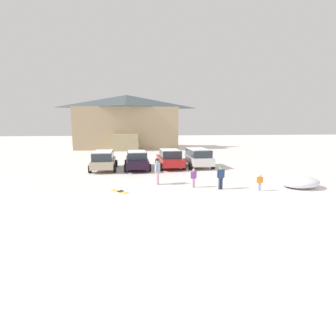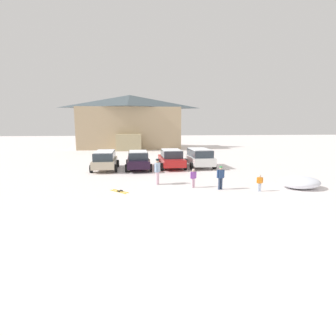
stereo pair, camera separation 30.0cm
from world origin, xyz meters
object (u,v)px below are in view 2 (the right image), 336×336
at_px(skier_child_in_purple_jacket, 193,177).
at_px(pair_of_skis, 120,191).
at_px(skier_adult_in_blue_parka, 157,170).
at_px(skier_teen_in_navy_coat, 221,176).
at_px(ski_lodge, 130,122).
at_px(skier_child_in_orange_jacket, 260,182).
at_px(parked_beige_suv, 105,160).
at_px(parked_red_sedan, 171,158).
at_px(parked_black_sedan, 138,160).
at_px(parked_white_suv, 199,157).
at_px(plowed_snow_pile, 300,182).

height_order(skier_child_in_purple_jacket, pair_of_skis, skier_child_in_purple_jacket).
bearing_deg(skier_adult_in_blue_parka, skier_teen_in_navy_coat, -25.21).
bearing_deg(ski_lodge, skier_child_in_orange_jacket, -74.13).
bearing_deg(parked_beige_suv, skier_teen_in_navy_coat, -45.27).
height_order(ski_lodge, skier_teen_in_navy_coat, ski_lodge).
bearing_deg(parked_red_sedan, skier_adult_in_blue_parka, -104.47).
bearing_deg(ski_lodge, skier_child_in_purple_jacket, -80.46).
relative_size(ski_lodge, skier_child_in_purple_jacket, 14.12).
distance_m(skier_child_in_orange_jacket, skier_teen_in_navy_coat, 2.24).
bearing_deg(parked_black_sedan, pair_of_skis, -97.78).
distance_m(parked_white_suv, skier_child_in_orange_jacket, 9.06).
distance_m(parked_red_sedan, parked_white_suv, 2.58).
height_order(parked_red_sedan, pair_of_skis, parked_red_sedan).
height_order(parked_beige_suv, parked_white_suv, parked_white_suv).
bearing_deg(skier_teen_in_navy_coat, parked_red_sedan, 103.52).
xyz_separation_m(skier_child_in_purple_jacket, skier_child_in_orange_jacket, (3.62, -1.32, -0.10)).
xyz_separation_m(skier_child_in_orange_jacket, plowed_snow_pile, (2.79, 0.50, -0.20)).
bearing_deg(skier_adult_in_blue_parka, ski_lodge, 95.48).
xyz_separation_m(parked_black_sedan, plowed_snow_pile, (9.79, -8.02, -0.44)).
height_order(skier_adult_in_blue_parka, skier_child_in_orange_jacket, skier_adult_in_blue_parka).
distance_m(skier_adult_in_blue_parka, skier_teen_in_navy_coat, 4.02).
height_order(skier_teen_in_navy_coat, pair_of_skis, skier_teen_in_navy_coat).
bearing_deg(pair_of_skis, parked_black_sedan, 82.22).
bearing_deg(skier_child_in_purple_jacket, parked_black_sedan, 115.13).
bearing_deg(parked_black_sedan, plowed_snow_pile, -39.32).
height_order(parked_beige_suv, parked_black_sedan, parked_beige_suv).
bearing_deg(parked_black_sedan, ski_lodge, 93.65).
bearing_deg(skier_teen_in_navy_coat, parked_white_suv, 85.77).
xyz_separation_m(parked_beige_suv, parked_black_sedan, (2.81, 0.05, -0.07)).
bearing_deg(skier_child_in_orange_jacket, parked_black_sedan, 129.43).
xyz_separation_m(parked_black_sedan, parked_white_suv, (5.50, 0.41, 0.10)).
relative_size(ski_lodge, parked_white_suv, 3.88).
bearing_deg(parked_white_suv, parked_beige_suv, -176.83).
xyz_separation_m(parked_black_sedan, parked_red_sedan, (2.92, 0.36, 0.03)).
height_order(skier_teen_in_navy_coat, plowed_snow_pile, skier_teen_in_navy_coat).
height_order(parked_beige_suv, skier_teen_in_navy_coat, parked_beige_suv).
bearing_deg(parked_black_sedan, skier_teen_in_navy_coat, -57.99).
height_order(ski_lodge, skier_child_in_purple_jacket, ski_lodge).
bearing_deg(parked_red_sedan, plowed_snow_pile, -50.64).
height_order(parked_beige_suv, skier_child_in_orange_jacket, parked_beige_suv).
height_order(parked_black_sedan, skier_teen_in_navy_coat, parked_black_sedan).
bearing_deg(parked_white_suv, plowed_snow_pile, -63.00).
bearing_deg(skier_child_in_orange_jacket, skier_adult_in_blue_parka, 157.27).
height_order(parked_black_sedan, skier_child_in_purple_jacket, parked_black_sedan).
height_order(parked_white_suv, pair_of_skis, parked_white_suv).
height_order(parked_beige_suv, plowed_snow_pile, parked_beige_suv).
distance_m(ski_lodge, plowed_snow_pile, 31.11).
bearing_deg(parked_red_sedan, pair_of_skis, -116.22).
bearing_deg(plowed_snow_pile, skier_adult_in_blue_parka, 167.39).
bearing_deg(ski_lodge, plowed_snow_pile, -68.89).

